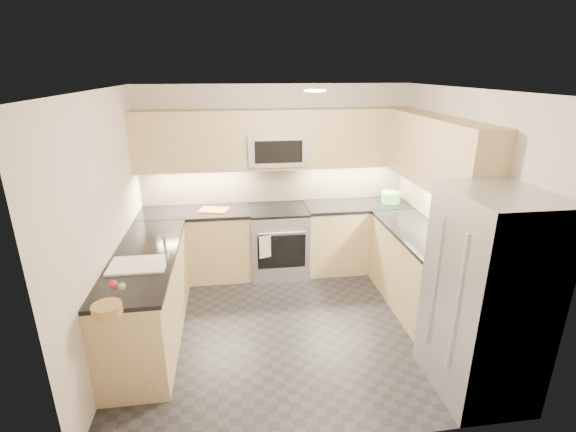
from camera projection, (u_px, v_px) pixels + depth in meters
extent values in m
cube|color=black|center=(292.00, 324.00, 4.64)|extent=(3.60, 3.20, 0.00)
cube|color=beige|center=(293.00, 90.00, 3.80)|extent=(3.60, 3.20, 0.02)
cube|color=beige|center=(275.00, 179.00, 5.72)|extent=(3.60, 0.02, 2.50)
cube|color=beige|center=(329.00, 300.00, 2.73)|extent=(3.60, 0.02, 2.50)
cube|color=beige|center=(107.00, 227.00, 3.99)|extent=(0.02, 3.20, 2.50)
cube|color=beige|center=(459.00, 210.00, 4.46)|extent=(0.02, 3.20, 2.50)
cube|color=tan|center=(197.00, 246.00, 5.56)|extent=(1.42, 0.60, 0.90)
cube|color=tan|center=(356.00, 237.00, 5.84)|extent=(1.42, 0.60, 0.90)
cube|color=tan|center=(418.00, 273.00, 4.82)|extent=(0.60, 1.70, 0.90)
cube|color=tan|center=(149.00, 298.00, 4.30)|extent=(0.60, 2.00, 0.90)
cube|color=black|center=(195.00, 212.00, 5.40)|extent=(1.42, 0.63, 0.04)
cube|color=black|center=(357.00, 205.00, 5.69)|extent=(1.42, 0.63, 0.04)
cube|color=black|center=(423.00, 235.00, 4.67)|extent=(0.63, 1.70, 0.04)
cube|color=black|center=(143.00, 256.00, 4.14)|extent=(0.63, 2.00, 0.04)
cube|color=tan|center=(277.00, 139.00, 5.36)|extent=(3.60, 0.35, 0.75)
cube|color=tan|center=(438.00, 153.00, 4.50)|extent=(0.35, 1.95, 0.75)
cube|color=tan|center=(276.00, 183.00, 5.73)|extent=(3.60, 0.01, 0.51)
cube|color=tan|center=(438.00, 203.00, 4.89)|extent=(0.01, 2.30, 0.51)
cube|color=#9EA1A5|center=(279.00, 242.00, 5.68)|extent=(0.76, 0.65, 0.91)
cube|color=black|center=(278.00, 210.00, 5.52)|extent=(0.76, 0.65, 0.03)
cube|color=black|center=(282.00, 252.00, 5.37)|extent=(0.62, 0.02, 0.45)
cylinder|color=#B2B5BA|center=(282.00, 233.00, 5.26)|extent=(0.60, 0.02, 0.02)
cube|color=#ABAFB3|center=(277.00, 149.00, 5.38)|extent=(0.76, 0.40, 0.40)
cube|color=black|center=(279.00, 152.00, 5.19)|extent=(0.60, 0.01, 0.28)
cube|color=#A9ABB1|center=(486.00, 296.00, 3.45)|extent=(0.70, 0.90, 1.80)
cylinder|color=#B2B5BA|center=(456.00, 306.00, 3.22)|extent=(0.02, 0.02, 1.20)
cylinder|color=#B2B5BA|center=(434.00, 283.00, 3.56)|extent=(0.02, 0.02, 1.20)
cube|color=white|center=(139.00, 271.00, 3.92)|extent=(0.52, 0.38, 0.16)
cylinder|color=silver|center=(165.00, 250.00, 3.89)|extent=(0.03, 0.03, 0.28)
cylinder|color=#52C054|center=(391.00, 197.00, 5.72)|extent=(0.30, 0.30, 0.14)
cube|color=#E73E15|center=(214.00, 210.00, 5.42)|extent=(0.41, 0.34, 0.01)
cylinder|color=#A4824C|center=(107.00, 309.00, 3.12)|extent=(0.25, 0.25, 0.08)
sphere|color=#BC1533|center=(113.00, 285.00, 3.32)|extent=(0.07, 0.07, 0.07)
sphere|color=#5EB04B|center=(122.00, 286.00, 3.29)|extent=(0.06, 0.06, 0.06)
cube|color=silver|center=(265.00, 247.00, 5.27)|extent=(0.15, 0.06, 0.30)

